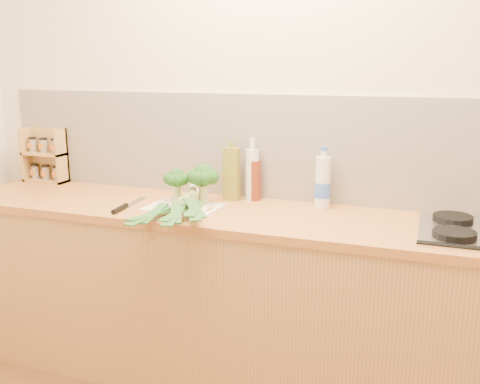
# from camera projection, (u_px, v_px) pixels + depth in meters

# --- Properties ---
(room_shell) EXTENTS (3.50, 3.50, 3.50)m
(room_shell) POSITION_uv_depth(u_px,v_px,m) (275.00, 148.00, 2.74)
(room_shell) COLOR beige
(room_shell) RESTS_ON ground
(counter) EXTENTS (3.20, 0.62, 0.90)m
(counter) POSITION_uv_depth(u_px,v_px,m) (256.00, 300.00, 2.64)
(counter) COLOR #B3824A
(counter) RESTS_ON ground
(chopping_board) EXTENTS (0.36, 0.27, 0.01)m
(chopping_board) POSITION_uv_depth(u_px,v_px,m) (183.00, 207.00, 2.61)
(chopping_board) COLOR beige
(chopping_board) RESTS_ON counter
(broccoli_left) EXTENTS (0.13, 0.13, 0.17)m
(broccoli_left) POSITION_uv_depth(u_px,v_px,m) (176.00, 179.00, 2.68)
(broccoli_left) COLOR #A4B469
(broccoli_left) RESTS_ON chopping_board
(broccoli_right) EXTENTS (0.16, 0.16, 0.20)m
(broccoli_right) POSITION_uv_depth(u_px,v_px,m) (203.00, 177.00, 2.63)
(broccoli_right) COLOR #A4B469
(broccoli_right) RESTS_ON chopping_board
(leek_front) EXTENTS (0.12, 0.67, 0.04)m
(leek_front) POSITION_uv_depth(u_px,v_px,m) (177.00, 203.00, 2.59)
(leek_front) COLOR white
(leek_front) RESTS_ON chopping_board
(leek_mid) EXTENTS (0.23, 0.67, 0.04)m
(leek_mid) POSITION_uv_depth(u_px,v_px,m) (185.00, 201.00, 2.55)
(leek_mid) COLOR white
(leek_mid) RESTS_ON chopping_board
(leek_back) EXTENTS (0.31, 0.58, 0.04)m
(leek_back) POSITION_uv_depth(u_px,v_px,m) (193.00, 199.00, 2.52)
(leek_back) COLOR white
(leek_back) RESTS_ON chopping_board
(chefs_knife) EXTENTS (0.06, 0.34, 0.02)m
(chefs_knife) POSITION_uv_depth(u_px,v_px,m) (124.00, 207.00, 2.60)
(chefs_knife) COLOR silver
(chefs_knife) RESTS_ON counter
(spice_rack) EXTENTS (0.27, 0.11, 0.32)m
(spice_rack) POSITION_uv_depth(u_px,v_px,m) (46.00, 158.00, 3.19)
(spice_rack) COLOR tan
(spice_rack) RESTS_ON counter
(oil_tin) EXTENTS (0.08, 0.05, 0.30)m
(oil_tin) POSITION_uv_depth(u_px,v_px,m) (232.00, 174.00, 2.75)
(oil_tin) COLOR olive
(oil_tin) RESTS_ON counter
(glass_bottle) EXTENTS (0.07, 0.07, 0.32)m
(glass_bottle) POSITION_uv_depth(u_px,v_px,m) (252.00, 174.00, 2.75)
(glass_bottle) COLOR silver
(glass_bottle) RESTS_ON counter
(amber_bottle) EXTENTS (0.06, 0.06, 0.26)m
(amber_bottle) POSITION_uv_depth(u_px,v_px,m) (255.00, 180.00, 2.75)
(amber_bottle) COLOR maroon
(amber_bottle) RESTS_ON counter
(water_bottle) EXTENTS (0.08, 0.08, 0.28)m
(water_bottle) POSITION_uv_depth(u_px,v_px,m) (323.00, 184.00, 2.61)
(water_bottle) COLOR silver
(water_bottle) RESTS_ON counter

